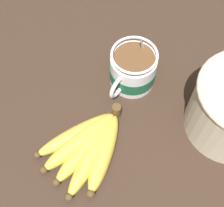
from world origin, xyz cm
name	(u,v)px	position (x,y,z in cm)	size (l,w,h in cm)	color
table	(121,91)	(0.00, 0.00, 1.65)	(104.52, 104.52, 3.31)	#332319
coffee_mug	(133,70)	(-3.06, 0.98, 7.66)	(15.04, 10.58, 13.65)	silver
banana_bunch	(88,146)	(16.77, 3.22, 5.13)	(22.10, 17.03, 4.17)	#4C381E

